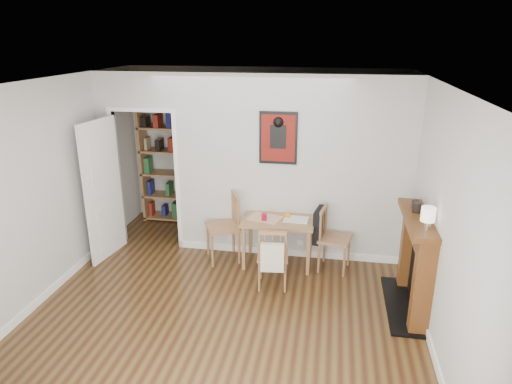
% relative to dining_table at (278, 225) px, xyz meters
% --- Properties ---
extents(ground, '(5.20, 5.20, 0.00)m').
position_rel_dining_table_xyz_m(ground, '(-0.45, -1.08, -0.59)').
color(ground, brown).
rests_on(ground, ground).
extents(room_shell, '(5.20, 5.20, 5.20)m').
position_rel_dining_table_xyz_m(room_shell, '(-0.35, 0.27, 0.71)').
color(room_shell, beige).
rests_on(room_shell, ground).
extents(dining_table, '(0.99, 0.63, 0.67)m').
position_rel_dining_table_xyz_m(dining_table, '(0.00, 0.00, 0.00)').
color(dining_table, '#A3754C').
rests_on(dining_table, ground).
extents(chair_left, '(0.65, 0.65, 0.98)m').
position_rel_dining_table_xyz_m(chair_left, '(-0.79, -0.00, -0.10)').
color(chair_left, '#9A7147').
rests_on(chair_left, ground).
extents(chair_right, '(0.57, 0.52, 0.89)m').
position_rel_dining_table_xyz_m(chair_right, '(0.76, -0.03, -0.13)').
color(chair_right, '#9A7147').
rests_on(chair_right, ground).
extents(chair_front, '(0.46, 0.51, 0.84)m').
position_rel_dining_table_xyz_m(chair_front, '(0.01, -0.62, -0.17)').
color(chair_front, '#9A7147').
rests_on(chair_front, ground).
extents(bookshelf, '(0.88, 0.35, 2.09)m').
position_rel_dining_table_xyz_m(bookshelf, '(-2.07, 1.32, 0.44)').
color(bookshelf, '#A3754C').
rests_on(bookshelf, ground).
extents(fireplace, '(0.45, 1.25, 1.16)m').
position_rel_dining_table_xyz_m(fireplace, '(1.71, -0.83, 0.03)').
color(fireplace, brown).
rests_on(fireplace, ground).
extents(red_glass, '(0.07, 0.07, 0.10)m').
position_rel_dining_table_xyz_m(red_glass, '(-0.19, -0.07, 0.13)').
color(red_glass, maroon).
rests_on(red_glass, dining_table).
extents(orange_fruit, '(0.08, 0.08, 0.08)m').
position_rel_dining_table_xyz_m(orange_fruit, '(0.12, 0.07, 0.12)').
color(orange_fruit, orange).
rests_on(orange_fruit, dining_table).
extents(placemat, '(0.51, 0.44, 0.00)m').
position_rel_dining_table_xyz_m(placemat, '(-0.19, 0.01, 0.08)').
color(placemat, beige).
rests_on(placemat, dining_table).
extents(notebook, '(0.34, 0.25, 0.02)m').
position_rel_dining_table_xyz_m(notebook, '(0.24, 0.02, 0.09)').
color(notebook, silver).
rests_on(notebook, dining_table).
extents(mantel_lamp, '(0.15, 0.15, 0.24)m').
position_rel_dining_table_xyz_m(mantel_lamp, '(1.69, -1.16, 0.72)').
color(mantel_lamp, silver).
rests_on(mantel_lamp, fireplace).
extents(ceramic_jar_a, '(0.10, 0.10, 0.12)m').
position_rel_dining_table_xyz_m(ceramic_jar_a, '(1.66, -0.69, 0.63)').
color(ceramic_jar_a, black).
rests_on(ceramic_jar_a, fireplace).
extents(ceramic_jar_b, '(0.08, 0.08, 0.10)m').
position_rel_dining_table_xyz_m(ceramic_jar_b, '(1.67, -0.54, 0.62)').
color(ceramic_jar_b, black).
rests_on(ceramic_jar_b, fireplace).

